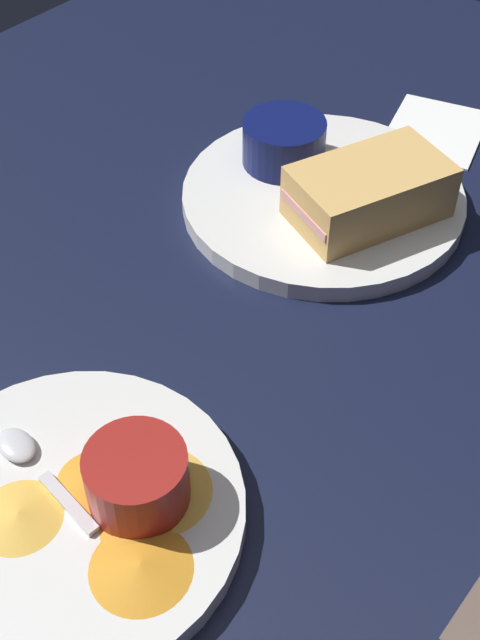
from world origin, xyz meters
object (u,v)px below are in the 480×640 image
(sandwich_half_near, at_px, (369,192))
(ramekin_dark_sauce, at_px, (284,141))
(ramekin_light_gravy, at_px, (137,477))
(spoon_by_dark_ramekin, at_px, (340,178))
(plate_chips_companion, at_px, (72,515))
(plate_sandwich_main, at_px, (323,198))
(spoon_by_gravy_ramekin, at_px, (27,458))

(sandwich_half_near, distance_m, ramekin_dark_sauce, 0.10)
(ramekin_light_gravy, bearing_deg, ramekin_dark_sauce, -156.66)
(ramekin_dark_sauce, xyz_separation_m, spoon_by_dark_ramekin, (-0.01, 0.06, -0.02))
(spoon_by_dark_ramekin, xyz_separation_m, plate_chips_companion, (0.39, 0.06, -0.01))
(sandwich_half_near, relative_size, ramekin_light_gravy, 2.32)
(plate_sandwich_main, distance_m, spoon_by_gravy_ramekin, 0.36)
(ramekin_dark_sauce, height_order, plate_chips_companion, ramekin_dark_sauce)
(plate_chips_companion, height_order, ramekin_light_gravy, ramekin_light_gravy)
(spoon_by_dark_ramekin, relative_size, plate_chips_companion, 0.45)
(spoon_by_dark_ramekin, bearing_deg, spoon_by_gravy_ramekin, 2.38)
(ramekin_dark_sauce, distance_m, plate_chips_companion, 0.40)
(spoon_by_dark_ramekin, relative_size, ramekin_light_gravy, 1.55)
(plate_chips_companion, bearing_deg, ramekin_dark_sauce, -162.25)
(plate_sandwich_main, relative_size, spoon_by_gravy_ramekin, 2.54)
(sandwich_half_near, xyz_separation_m, ramekin_light_gravy, (0.33, 0.05, -0.00))
(plate_sandwich_main, height_order, spoon_by_dark_ramekin, spoon_by_dark_ramekin)
(sandwich_half_near, height_order, spoon_by_gravy_ramekin, sandwich_half_near)
(sandwich_half_near, bearing_deg, ramekin_dark_sauce, -99.43)
(ramekin_dark_sauce, relative_size, spoon_by_dark_ramekin, 0.76)
(ramekin_dark_sauce, height_order, spoon_by_dark_ramekin, ramekin_dark_sauce)
(ramekin_dark_sauce, relative_size, spoon_by_gravy_ramekin, 0.76)
(sandwich_half_near, height_order, plate_chips_companion, sandwich_half_near)
(ramekin_dark_sauce, bearing_deg, sandwich_half_near, 80.57)
(plate_sandwich_main, height_order, sandwich_half_near, sandwich_half_near)
(plate_sandwich_main, height_order, plate_chips_companion, same)
(ramekin_dark_sauce, xyz_separation_m, plate_chips_companion, (0.38, 0.12, -0.03))
(spoon_by_dark_ramekin, distance_m, spoon_by_gravy_ramekin, 0.38)
(ramekin_light_gravy, distance_m, spoon_by_gravy_ramekin, 0.08)
(plate_sandwich_main, xyz_separation_m, spoon_by_gravy_ramekin, (0.36, 0.02, 0.01))
(ramekin_dark_sauce, distance_m, spoon_by_gravy_ramekin, 0.38)
(plate_sandwich_main, distance_m, ramekin_light_gravy, 0.35)
(sandwich_half_near, distance_m, spoon_by_dark_ramekin, 0.06)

